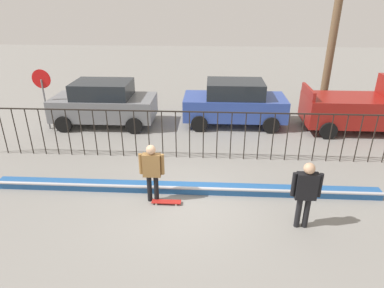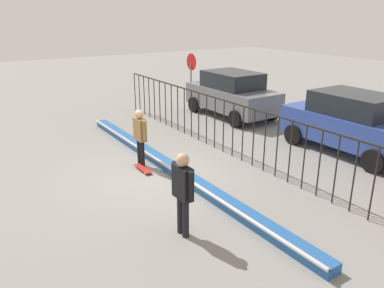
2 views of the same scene
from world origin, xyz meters
The scene contains 9 objects.
ground_plane centered at (0.00, 0.00, 0.00)m, with size 60.00×60.00×0.00m, color gray.
bowl_coping_ledge centered at (0.00, 0.58, 0.12)m, with size 11.00×0.41×0.27m.
perimeter_fence centered at (0.00, 2.80, 1.05)m, with size 14.04×0.04×1.70m.
skateboarder centered at (-0.83, 0.08, 1.01)m, with size 0.68×0.25×1.68m.
skateboard centered at (-0.45, -0.05, 0.06)m, with size 0.80×0.20×0.07m.
camera_operator centered at (2.96, -0.83, 1.05)m, with size 0.70×0.26×1.74m.
parked_car_gray centered at (-3.85, 5.84, 0.97)m, with size 4.30×2.12×1.90m.
parked_car_blue centered at (1.71, 6.21, 0.97)m, with size 4.30×2.12×1.90m.
stop_sign centered at (-6.09, 5.23, 1.62)m, with size 0.76×0.07×2.50m.
Camera 2 is at (8.70, -4.36, 4.25)m, focal length 35.87 mm.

